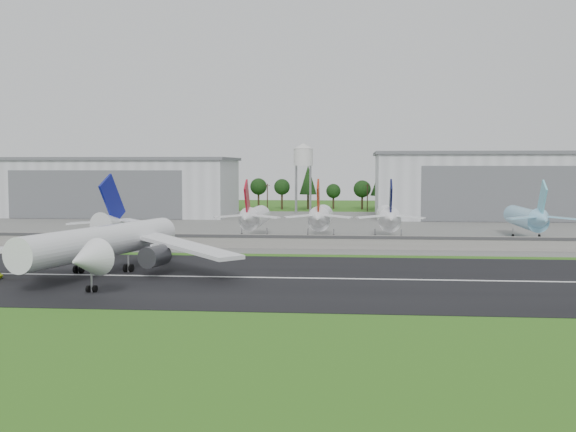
# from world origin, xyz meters

# --- Properties ---
(ground) EXTENTS (600.00, 600.00, 0.00)m
(ground) POSITION_xyz_m (0.00, 0.00, 0.00)
(ground) COLOR #255714
(ground) RESTS_ON ground
(runway) EXTENTS (320.00, 60.00, 0.10)m
(runway) POSITION_xyz_m (0.00, 10.00, 0.05)
(runway) COLOR black
(runway) RESTS_ON ground
(runway_centerline) EXTENTS (220.00, 1.00, 0.02)m
(runway_centerline) POSITION_xyz_m (0.00, 10.00, 0.11)
(runway_centerline) COLOR white
(runway_centerline) RESTS_ON runway
(apron) EXTENTS (320.00, 150.00, 0.10)m
(apron) POSITION_xyz_m (0.00, 120.00, 0.05)
(apron) COLOR slate
(apron) RESTS_ON ground
(blast_fence) EXTENTS (240.00, 0.61, 3.50)m
(blast_fence) POSITION_xyz_m (0.00, 54.99, 1.81)
(blast_fence) COLOR gray
(blast_fence) RESTS_ON ground
(hangar_west) EXTENTS (97.00, 44.00, 23.20)m
(hangar_west) POSITION_xyz_m (-80.00, 164.92, 11.63)
(hangar_west) COLOR silver
(hangar_west) RESTS_ON ground
(hangar_east) EXTENTS (102.00, 47.00, 25.20)m
(hangar_east) POSITION_xyz_m (75.00, 164.92, 12.63)
(hangar_east) COLOR silver
(hangar_east) RESTS_ON ground
(water_tower) EXTENTS (8.40, 8.40, 29.40)m
(water_tower) POSITION_xyz_m (-5.00, 185.00, 24.55)
(water_tower) COLOR #99999E
(water_tower) RESTS_ON ground
(utility_poles) EXTENTS (230.00, 3.00, 12.00)m
(utility_poles) POSITION_xyz_m (0.00, 200.00, 0.00)
(utility_poles) COLOR black
(utility_poles) RESTS_ON ground
(treeline) EXTENTS (320.00, 16.00, 22.00)m
(treeline) POSITION_xyz_m (0.00, 215.00, 0.00)
(treeline) COLOR black
(treeline) RESTS_ON ground
(main_airliner) EXTENTS (55.41, 58.50, 18.17)m
(main_airliner) POSITION_xyz_m (-28.82, 9.58, 4.89)
(main_airliner) COLOR white
(main_airliner) RESTS_ON runway
(parked_jet_red_a) EXTENTS (7.36, 31.29, 16.53)m
(parked_jet_red_a) POSITION_xyz_m (-10.62, 76.54, 6.03)
(parked_jet_red_a) COLOR white
(parked_jet_red_a) RESTS_ON ground
(parked_jet_red_b) EXTENTS (7.36, 31.29, 16.69)m
(parked_jet_red_b) POSITION_xyz_m (7.52, 76.56, 6.18)
(parked_jet_red_b) COLOR white
(parked_jet_red_b) RESTS_ON ground
(parked_jet_navy) EXTENTS (7.36, 31.29, 16.68)m
(parked_jet_navy) POSITION_xyz_m (25.60, 76.56, 6.17)
(parked_jet_navy) COLOR white
(parked_jet_navy) RESTS_ON ground
(parked_jet_skyblue) EXTENTS (7.36, 37.29, 16.53)m
(parked_jet_skyblue) POSITION_xyz_m (62.86, 81.54, 5.98)
(parked_jet_skyblue) COLOR #8BCDF1
(parked_jet_skyblue) RESTS_ON ground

